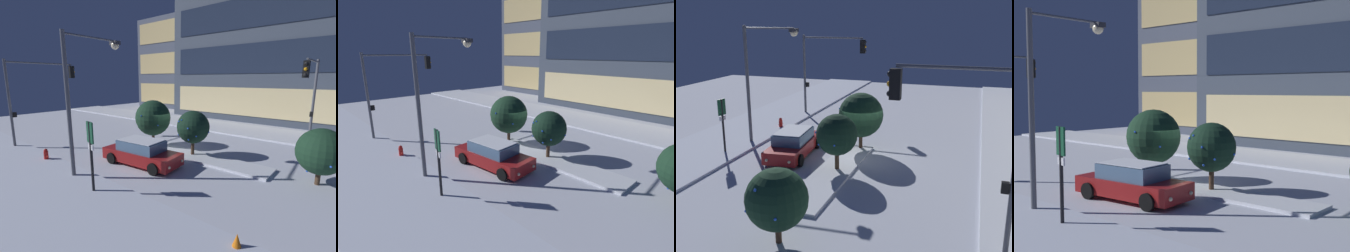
% 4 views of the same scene
% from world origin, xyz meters
% --- Properties ---
extents(ground, '(52.00, 52.00, 0.00)m').
position_xyz_m(ground, '(0.00, 0.00, 0.00)').
color(ground, silver).
extents(curb_strip_far, '(52.00, 5.20, 0.14)m').
position_xyz_m(curb_strip_far, '(0.00, 9.02, 0.07)').
color(curb_strip_far, silver).
rests_on(curb_strip_far, ground).
extents(median_strip, '(9.00, 1.80, 0.14)m').
position_xyz_m(median_strip, '(3.05, -0.58, 0.07)').
color(median_strip, silver).
rests_on(median_strip, ground).
extents(office_tower_secondary, '(13.13, 10.11, 14.86)m').
position_xyz_m(office_tower_secondary, '(-15.00, 22.45, 7.43)').
color(office_tower_secondary, '#4C5466').
rests_on(office_tower_secondary, ground).
extents(car_near, '(4.92, 2.39, 1.49)m').
position_xyz_m(car_near, '(1.12, -3.65, 0.71)').
color(car_near, maroon).
rests_on(car_near, ground).
extents(street_lamp_arched, '(0.57, 3.40, 7.13)m').
position_xyz_m(street_lamp_arched, '(-0.20, -6.21, 4.72)').
color(street_lamp_arched, '#565960').
rests_on(street_lamp_arched, ground).
extents(parking_info_sign, '(0.55, 0.15, 3.19)m').
position_xyz_m(parking_info_sign, '(2.13, -7.52, 2.05)').
color(parking_info_sign, black).
rests_on(parking_info_sign, ground).
extents(decorated_tree_left_of_median, '(2.09, 2.09, 2.97)m').
position_xyz_m(decorated_tree_left_of_median, '(2.59, -0.53, 1.93)').
color(decorated_tree_left_of_median, '#473323').
rests_on(decorated_tree_left_of_median, ground).
extents(decorated_tree_right_of_median, '(2.62, 2.62, 3.41)m').
position_xyz_m(decorated_tree_right_of_median, '(-1.06, -0.36, 2.11)').
color(decorated_tree_right_of_median, '#473323').
rests_on(decorated_tree_right_of_median, ground).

